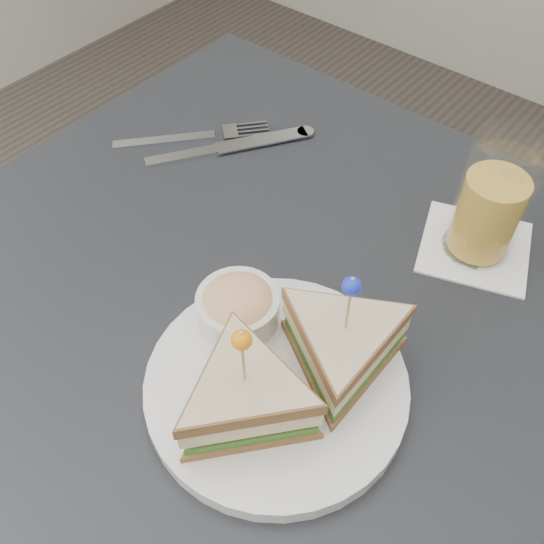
{
  "coord_description": "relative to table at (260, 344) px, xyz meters",
  "views": [
    {
      "loc": [
        0.25,
        -0.29,
        1.25
      ],
      "look_at": [
        0.01,
        0.01,
        0.8
      ],
      "focal_mm": 40.0,
      "sensor_mm": 36.0,
      "label": 1
    }
  ],
  "objects": [
    {
      "name": "ground_plane",
      "position": [
        0.0,
        0.0,
        -0.67
      ],
      "size": [
        3.5,
        3.5,
        0.0
      ],
      "primitive_type": "plane",
      "color": "#3F3833"
    },
    {
      "name": "table",
      "position": [
        0.0,
        0.0,
        0.0
      ],
      "size": [
        0.8,
        0.8,
        0.75
      ],
      "color": "black",
      "rests_on": "ground"
    },
    {
      "name": "cutlery_fork",
      "position": [
        -0.24,
        0.17,
        0.08
      ],
      "size": [
        0.15,
        0.17,
        0.01
      ],
      "rotation": [
        0.0,
        0.0,
        -0.71
      ],
      "color": "silver",
      "rests_on": "table"
    },
    {
      "name": "cutlery_knife",
      "position": [
        -0.2,
        0.17,
        0.08
      ],
      "size": [
        0.14,
        0.2,
        0.01
      ],
      "rotation": [
        0.0,
        0.0,
        -0.58
      ],
      "color": "silver",
      "rests_on": "table"
    },
    {
      "name": "plate_meal",
      "position": [
        0.08,
        -0.06,
        0.12
      ],
      "size": [
        0.31,
        0.31,
        0.14
      ],
      "rotation": [
        0.0,
        0.0,
        0.34
      ],
      "color": "white",
      "rests_on": "table"
    },
    {
      "name": "drink_set",
      "position": [
        0.14,
        0.22,
        0.14
      ],
      "size": [
        0.15,
        0.15,
        0.15
      ],
      "rotation": [
        0.0,
        0.0,
        0.35
      ],
      "color": "white",
      "rests_on": "table"
    }
  ]
}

